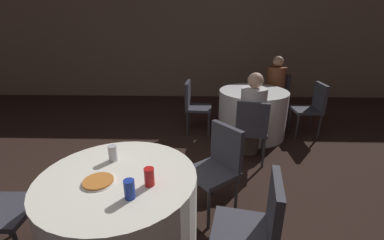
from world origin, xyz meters
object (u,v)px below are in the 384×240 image
chair_far_northeast (276,92)px  person_floral_shirt (273,90)px  chair_far_south (252,126)px  person_white_shirt (252,117)px  soda_can_blue (129,189)px  chair_near_northeast (219,161)px  soda_can_red (149,177)px  pizza_plate_near (98,181)px  chair_near_east (257,224)px  soda_can_silver (113,153)px  chair_far_west (193,102)px  table_far (252,113)px  table_near (123,218)px  chair_far_east (313,105)px

chair_far_northeast → person_floral_shirt: person_floral_shirt is taller
chair_far_south → person_white_shirt: bearing=90.0°
person_white_shirt → soda_can_blue: person_white_shirt is taller
chair_near_northeast → soda_can_red: bearing=105.2°
person_white_shirt → pizza_plate_near: (-1.34, -1.70, 0.16)m
chair_near_east → chair_far_northeast: 3.47m
soda_can_red → person_floral_shirt: bearing=62.1°
person_white_shirt → pizza_plate_near: size_ratio=5.35×
chair_near_northeast → soda_can_silver: 0.97m
chair_far_west → person_floral_shirt: person_floral_shirt is taller
chair_far_northeast → pizza_plate_near: (-2.07, -3.20, 0.23)m
chair_near_east → chair_far_west: (-0.47, 2.64, 0.00)m
table_far → soda_can_blue: bearing=-115.6°
table_far → soda_can_red: bearing=-115.0°
table_near → pizza_plate_near: pizza_plate_near is taller
chair_far_northeast → table_far: bearing=90.0°
chair_far_south → soda_can_blue: 2.02m
chair_far_northeast → soda_can_silver: bearing=92.3°
chair_far_northeast → soda_can_red: soda_can_red is taller
chair_near_northeast → chair_far_northeast: 2.81m
person_floral_shirt → chair_far_east: bearing=164.8°
chair_far_west → pizza_plate_near: size_ratio=3.89×
chair_far_south → person_floral_shirt: size_ratio=0.72×
soda_can_blue → chair_far_south: bearing=57.9°
chair_far_east → soda_can_silver: soda_can_silver is taller
soda_can_blue → soda_can_silver: same height
soda_can_blue → chair_far_northeast: bearing=61.4°
pizza_plate_near → soda_can_red: (0.34, -0.01, 0.05)m
chair_near_east → pizza_plate_near: 1.07m
soda_can_blue → table_near: bearing=123.1°
soda_can_silver → chair_far_northeast: bearing=54.6°
chair_far_northeast → pizza_plate_near: chair_far_northeast is taller
chair_near_northeast → soda_can_red: (-0.50, -0.69, 0.28)m
table_near → pizza_plate_near: bearing=-142.5°
table_far → chair_near_east: size_ratio=1.25×
chair_far_east → person_floral_shirt: bearing=36.5°
chair_far_south → soda_can_blue: (-1.06, -1.69, 0.28)m
chair_far_east → person_white_shirt: bearing=124.6°
pizza_plate_near → person_white_shirt: bearing=51.7°
table_far → chair_far_south: size_ratio=1.25×
table_far → chair_far_east: bearing=0.5°
chair_near_east → chair_far_east: size_ratio=1.00×
chair_far_east → chair_far_south: size_ratio=1.00×
table_near → chair_far_northeast: (1.97, 3.12, 0.15)m
chair_far_northeast → pizza_plate_near: 3.82m
table_far → chair_far_east: size_ratio=1.25×
chair_near_east → chair_far_south: bearing=1.8°
chair_far_south → chair_far_northeast: bearing=77.0°
table_far → chair_far_east: 0.95m
chair_far_west → soda_can_blue: soda_can_blue is taller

